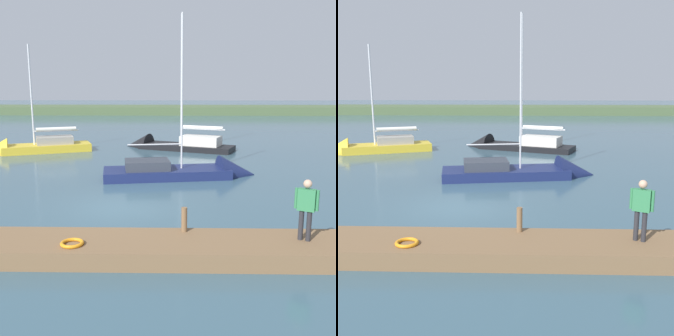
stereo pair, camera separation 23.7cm
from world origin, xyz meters
TOP-DOWN VIEW (x-y plane):
  - ground_plane at (0.00, 0.00)m, footprint 200.00×200.00m
  - far_shoreline at (0.00, -50.62)m, footprint 180.00×8.00m
  - dock_pier at (0.00, 4.77)m, footprint 25.35×2.05m
  - mooring_post_near at (-2.54, 4.05)m, footprint 0.18×0.18m
  - life_ring_buoy at (0.60, 5.18)m, footprint 0.66×0.66m
  - sailboat_far_right at (8.28, -13.10)m, footprint 7.86×4.64m
  - sailboat_mid_channel at (-3.15, -5.60)m, footprint 8.38×3.41m
  - sailboat_behind_pier at (-1.79, -15.04)m, footprint 8.70×5.10m
  - person_on_dock at (-5.96, 4.68)m, footprint 0.61×0.41m

SIDE VIEW (x-z plane):
  - ground_plane at x=0.00m, z-range 0.00..0.00m
  - far_shoreline at x=0.00m, z-range -1.20..1.20m
  - sailboat_mid_channel at x=-3.15m, z-range -4.61..4.80m
  - sailboat_behind_pier at x=-1.79m, z-range -5.24..5.54m
  - sailboat_far_right at x=8.28m, z-range -4.06..4.42m
  - dock_pier at x=0.00m, z-range 0.00..0.53m
  - life_ring_buoy at x=0.60m, z-range 0.53..0.63m
  - mooring_post_near at x=-2.54m, z-range 0.53..1.28m
  - person_on_dock at x=-5.96m, z-range 0.67..2.46m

